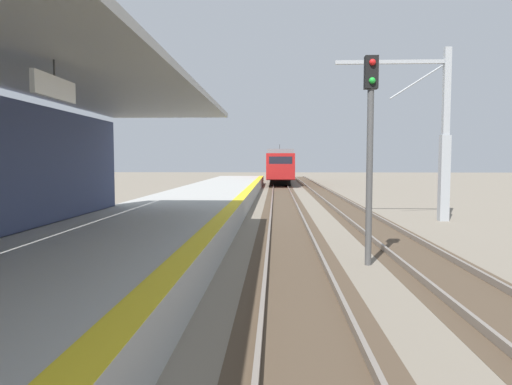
# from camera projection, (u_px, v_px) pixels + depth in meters

# --- Properties ---
(station_platform) EXTENTS (5.00, 80.00, 0.91)m
(station_platform) POSITION_uv_depth(u_px,v_px,m) (146.00, 233.00, 13.84)
(station_platform) COLOR #A8A8A3
(station_platform) RESTS_ON ground
(track_pair_nearest_platform) EXTENTS (2.34, 120.00, 0.16)m
(track_pair_nearest_platform) POSITION_uv_depth(u_px,v_px,m) (288.00, 228.00, 17.67)
(track_pair_nearest_platform) COLOR #4C3D2D
(track_pair_nearest_platform) RESTS_ON ground
(track_pair_middle) EXTENTS (2.34, 120.00, 0.16)m
(track_pair_middle) POSITION_uv_depth(u_px,v_px,m) (377.00, 229.00, 17.53)
(track_pair_middle) COLOR #4C3D2D
(track_pair_middle) RESTS_ON ground
(approaching_train) EXTENTS (2.93, 19.60, 4.76)m
(approaching_train) POSITION_uv_depth(u_px,v_px,m) (280.00, 165.00, 54.63)
(approaching_train) COLOR maroon
(approaching_train) RESTS_ON ground
(rail_signal_post) EXTENTS (0.32, 0.34, 5.20)m
(rail_signal_post) POSITION_uv_depth(u_px,v_px,m) (370.00, 138.00, 11.40)
(rail_signal_post) COLOR #4C4C4C
(rail_signal_post) RESTS_ON ground
(catenary_pylon_far_side) EXTENTS (5.00, 0.40, 7.50)m
(catenary_pylon_far_side) POSITION_uv_depth(u_px,v_px,m) (438.00, 139.00, 19.98)
(catenary_pylon_far_side) COLOR #9EA3A8
(catenary_pylon_far_side) RESTS_ON ground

